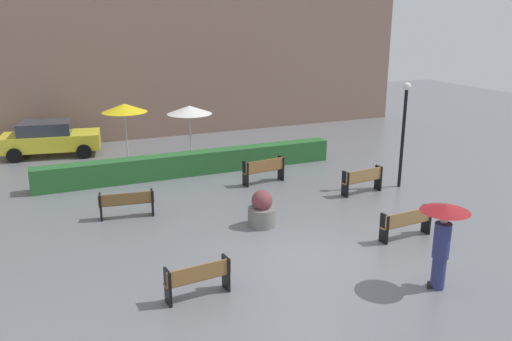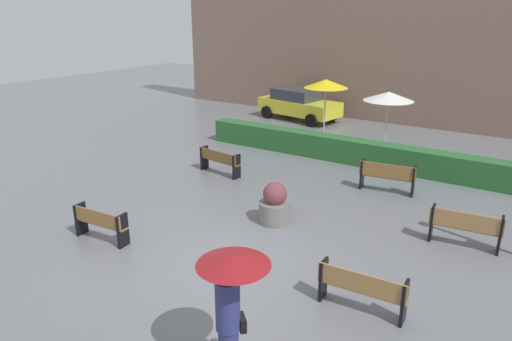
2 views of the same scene
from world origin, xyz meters
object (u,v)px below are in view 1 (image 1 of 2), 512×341
object	(u,v)px
bench_near_left	(198,277)
bench_back_row	(264,169)
planter_pot	(262,211)
patio_umbrella_white	(189,110)
bench_far_right	(363,179)
parked_car	(50,138)
bench_near_right	(407,222)
patio_umbrella_yellow	(124,108)
lamp_post	(404,124)
pedestrian_with_umbrella	(443,232)
bench_far_left	(127,202)

from	to	relation	value
bench_near_left	bench_back_row	size ratio (longest dim) A/B	0.90
planter_pot	patio_umbrella_white	xyz separation A→B (m)	(0.22, 8.15, 1.72)
bench_far_right	parked_car	distance (m)	14.07
bench_back_row	parked_car	distance (m)	10.39
bench_near_right	patio_umbrella_yellow	world-z (taller)	patio_umbrella_yellow
bench_near_right	lamp_post	world-z (taller)	lamp_post
pedestrian_with_umbrella	parked_car	xyz separation A→B (m)	(-7.64, 16.32, -0.58)
patio_umbrella_yellow	patio_umbrella_white	distance (m)	2.73
bench_back_row	pedestrian_with_umbrella	bearing A→B (deg)	-86.95
pedestrian_with_umbrella	patio_umbrella_yellow	xyz separation A→B (m)	(-4.75, 13.27, 1.06)
bench_near_right	lamp_post	distance (m)	5.17
patio_umbrella_yellow	patio_umbrella_white	xyz separation A→B (m)	(2.72, -0.10, -0.25)
planter_pot	bench_near_left	bearing A→B (deg)	-132.80
lamp_post	patio_umbrella_white	distance (m)	9.01
bench_far_left	patio_umbrella_white	bearing A→B (deg)	56.86
lamp_post	parked_car	bearing A→B (deg)	139.60
bench_near_left	patio_umbrella_yellow	bearing A→B (deg)	87.41
pedestrian_with_umbrella	patio_umbrella_white	world-z (taller)	patio_umbrella_white
patio_umbrella_yellow	bench_near_left	bearing A→B (deg)	-92.59
bench_far_right	bench_near_left	size ratio (longest dim) A/B	1.07
lamp_post	parked_car	size ratio (longest dim) A/B	0.87
bench_far_left	lamp_post	xyz separation A→B (m)	(9.82, -0.86, 1.86)
bench_far_right	bench_near_left	distance (m)	8.79
bench_near_right	patio_umbrella_white	xyz separation A→B (m)	(-3.16, 10.63, 1.70)
bench_back_row	pedestrian_with_umbrella	xyz separation A→B (m)	(0.47, -8.81, 0.84)
lamp_post	parked_car	distance (m)	15.32
lamp_post	patio_umbrella_white	xyz separation A→B (m)	(-5.99, 6.73, -0.16)
lamp_post	patio_umbrella_yellow	size ratio (longest dim) A/B	1.46
pedestrian_with_umbrella	lamp_post	world-z (taller)	lamp_post
pedestrian_with_umbrella	parked_car	distance (m)	18.03
bench_near_right	pedestrian_with_umbrella	distance (m)	2.93
planter_pot	lamp_post	distance (m)	6.64
parked_car	patio_umbrella_yellow	bearing A→B (deg)	-46.47
bench_far_left	pedestrian_with_umbrella	distance (m)	9.41
pedestrian_with_umbrella	planter_pot	world-z (taller)	pedestrian_with_umbrella
planter_pot	patio_umbrella_yellow	bearing A→B (deg)	106.85
bench_near_left	bench_far_left	xyz separation A→B (m)	(-0.59, 5.54, 0.01)
bench_back_row	pedestrian_with_umbrella	world-z (taller)	pedestrian_with_umbrella
bench_near_left	planter_pot	size ratio (longest dim) A/B	1.37
bench_back_row	patio_umbrella_yellow	bearing A→B (deg)	133.76
bench_back_row	planter_pot	bearing A→B (deg)	-115.21
bench_back_row	patio_umbrella_white	xyz separation A→B (m)	(-1.56, 4.37, 1.65)
bench_far_left	planter_pot	bearing A→B (deg)	-32.29
bench_far_right	lamp_post	distance (m)	2.51
planter_pot	patio_umbrella_white	world-z (taller)	patio_umbrella_white
bench_back_row	parked_car	size ratio (longest dim) A/B	0.39
bench_near_right	parked_car	distance (m)	16.34
pedestrian_with_umbrella	bench_back_row	bearing A→B (deg)	93.05
bench_near_left	parked_car	bearing A→B (deg)	99.27
patio_umbrella_white	bench_near_right	bearing A→B (deg)	-73.44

